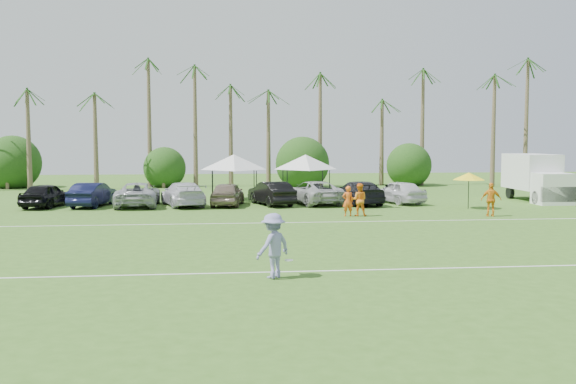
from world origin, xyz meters
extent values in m
plane|color=#355E1C|center=(0.00, 0.00, 0.00)|extent=(120.00, 120.00, 0.00)
cube|color=white|center=(0.00, 2.00, 0.01)|extent=(80.00, 0.10, 0.01)
cube|color=white|center=(0.00, 14.00, 0.01)|extent=(80.00, 0.10, 0.01)
cone|color=brown|center=(-17.00, 38.00, 4.50)|extent=(0.44, 0.44, 9.00)
cone|color=brown|center=(-12.00, 38.00, 5.00)|extent=(0.44, 0.44, 10.00)
cone|color=brown|center=(-8.00, 38.00, 5.50)|extent=(0.44, 0.44, 11.00)
cone|color=brown|center=(-4.00, 38.00, 4.00)|extent=(0.44, 0.44, 8.00)
cone|color=brown|center=(0.00, 38.00, 4.50)|extent=(0.44, 0.44, 9.00)
cone|color=brown|center=(4.00, 38.00, 5.00)|extent=(0.44, 0.44, 10.00)
cone|color=brown|center=(8.00, 38.00, 5.50)|extent=(0.44, 0.44, 11.00)
cone|color=brown|center=(13.00, 38.00, 4.00)|extent=(0.44, 0.44, 8.00)
cone|color=brown|center=(18.00, 38.00, 4.50)|extent=(0.44, 0.44, 9.00)
cone|color=brown|center=(23.00, 38.00, 5.00)|extent=(0.44, 0.44, 10.00)
cone|color=brown|center=(27.00, 38.00, 5.50)|extent=(0.44, 0.44, 11.00)
cylinder|color=brown|center=(-19.00, 39.00, 0.70)|extent=(0.30, 0.30, 1.40)
sphere|color=#183D11|center=(-19.00, 39.00, 1.80)|extent=(4.00, 4.00, 4.00)
cylinder|color=brown|center=(-6.00, 39.00, 0.70)|extent=(0.30, 0.30, 1.40)
sphere|color=#183D11|center=(-6.00, 39.00, 1.80)|extent=(4.00, 4.00, 4.00)
cylinder|color=brown|center=(6.00, 39.00, 0.70)|extent=(0.30, 0.30, 1.40)
sphere|color=#183D11|center=(6.00, 39.00, 1.80)|extent=(4.00, 4.00, 4.00)
cylinder|color=brown|center=(16.00, 39.00, 0.70)|extent=(0.30, 0.30, 1.40)
sphere|color=#183D11|center=(16.00, 39.00, 1.80)|extent=(4.00, 4.00, 4.00)
imported|color=orange|center=(5.82, 16.40, 0.83)|extent=(0.64, 0.45, 1.67)
imported|color=orange|center=(6.45, 16.38, 0.90)|extent=(1.01, 0.86, 1.81)
imported|color=orange|center=(13.64, 15.48, 0.92)|extent=(1.16, 0.70, 1.85)
cube|color=white|center=(20.38, 24.28, 1.98)|extent=(2.52, 4.50, 2.42)
cube|color=white|center=(20.31, 21.19, 1.02)|extent=(2.26, 1.79, 2.03)
cube|color=black|center=(20.29, 20.46, 0.73)|extent=(2.23, 0.34, 0.97)
cube|color=#E5590C|center=(21.60, 24.25, 1.55)|extent=(0.05, 1.55, 0.87)
cylinder|color=black|center=(19.35, 21.40, 0.44)|extent=(0.31, 0.88, 0.87)
cylinder|color=black|center=(21.28, 21.36, 0.44)|extent=(0.31, 0.88, 0.87)
cylinder|color=black|center=(19.44, 25.46, 0.44)|extent=(0.31, 0.88, 0.87)
cylinder|color=black|center=(21.37, 25.42, 0.44)|extent=(0.31, 0.88, 0.87)
cylinder|color=black|center=(-1.68, 25.00, 1.06)|extent=(0.06, 0.06, 2.11)
cylinder|color=black|center=(1.29, 25.00, 1.06)|extent=(0.06, 0.06, 2.11)
cylinder|color=black|center=(-1.68, 27.97, 1.06)|extent=(0.06, 0.06, 2.11)
cylinder|color=black|center=(1.29, 27.97, 1.06)|extent=(0.06, 0.06, 2.11)
pyramid|color=silver|center=(-0.19, 26.49, 3.17)|extent=(4.57, 4.57, 1.06)
cylinder|color=black|center=(3.42, 25.40, 1.05)|extent=(0.06, 0.06, 2.09)
cylinder|color=black|center=(6.36, 25.40, 1.05)|extent=(0.06, 0.06, 2.09)
cylinder|color=black|center=(3.42, 28.34, 1.05)|extent=(0.06, 0.06, 2.09)
cylinder|color=black|center=(6.36, 28.34, 1.05)|extent=(0.06, 0.06, 2.09)
pyramid|color=silver|center=(4.89, 26.87, 3.14)|extent=(4.52, 4.52, 1.05)
cylinder|color=black|center=(13.89, 19.34, 0.99)|extent=(0.05, 0.05, 1.99)
cone|color=yellow|center=(13.89, 19.34, 1.99)|extent=(1.99, 1.99, 0.45)
imported|color=#7E7EB3|center=(0.42, 1.21, 1.00)|extent=(1.46, 1.40, 1.99)
cylinder|color=white|center=(0.89, 1.10, 0.55)|extent=(0.27, 0.27, 0.03)
imported|color=black|center=(-11.95, 22.96, 0.76)|extent=(2.62, 4.71, 1.52)
imported|color=black|center=(-9.13, 23.07, 0.76)|extent=(2.43, 4.82, 1.52)
imported|color=#A1A2A8|center=(-6.32, 22.87, 0.76)|extent=(2.66, 5.52, 1.52)
imported|color=silver|center=(-3.50, 22.83, 0.76)|extent=(3.41, 5.59, 1.52)
imported|color=#7A6959|center=(-0.69, 22.70, 0.76)|extent=(2.46, 4.67, 1.52)
imported|color=black|center=(2.12, 22.79, 0.76)|extent=(2.94, 4.87, 1.52)
imported|color=#ADADAD|center=(4.94, 23.14, 0.76)|extent=(3.68, 5.88, 1.52)
imported|color=black|center=(7.75, 22.65, 0.76)|extent=(3.03, 5.52, 1.52)
imported|color=silver|center=(10.57, 22.98, 0.76)|extent=(3.10, 4.78, 1.52)
camera|label=1|loc=(-1.20, -18.14, 4.26)|focal=40.00mm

